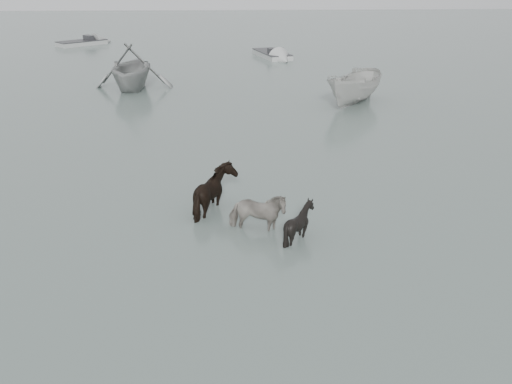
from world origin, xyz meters
TOP-DOWN VIEW (x-y plane):
  - ground at (0.00, 0.00)m, footprint 140.00×140.00m
  - pony_pinto at (0.35, -0.02)m, footprint 1.74×1.08m
  - pony_dark at (-0.76, 1.36)m, footprint 1.51×1.73m
  - pony_black at (1.42, -0.51)m, footprint 1.23×1.13m
  - rowboat_trail at (-5.71, 18.19)m, footprint 4.46×5.14m
  - boat_small at (5.88, 14.00)m, footprint 4.18×4.77m
  - skiff_mid at (2.85, 28.87)m, footprint 3.22×6.09m
  - skiff_far at (-12.66, 35.78)m, footprint 5.29×4.79m

SIDE VIEW (x-z plane):
  - ground at x=0.00m, z-range 0.00..0.00m
  - skiff_mid at x=2.85m, z-range 0.00..0.75m
  - skiff_far at x=-12.66m, z-range 0.00..0.75m
  - pony_black at x=1.42m, z-range 0.00..1.20m
  - pony_pinto at x=0.35m, z-range 0.00..1.36m
  - pony_dark at x=-0.76m, z-range 0.00..1.65m
  - boat_small at x=5.88m, z-range 0.00..1.80m
  - rowboat_trail at x=-5.71m, z-range 0.00..2.67m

